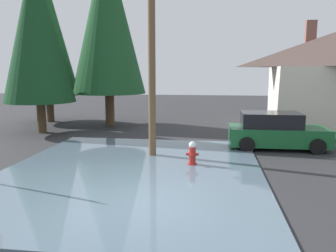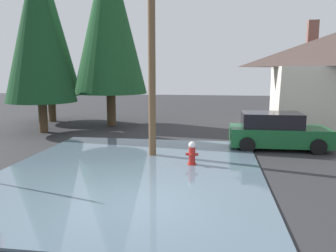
# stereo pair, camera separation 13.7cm
# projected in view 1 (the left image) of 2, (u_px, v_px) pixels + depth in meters

# --- Properties ---
(ground_plane) EXTENTS (80.00, 80.00, 0.10)m
(ground_plane) POSITION_uv_depth(u_px,v_px,m) (133.00, 206.00, 8.61)
(ground_plane) COLOR #2D2D30
(flood_puddle) EXTENTS (8.55, 10.48, 0.07)m
(flood_puddle) POSITION_uv_depth(u_px,v_px,m) (131.00, 171.00, 11.28)
(flood_puddle) COLOR slate
(flood_puddle) RESTS_ON ground
(lane_stop_bar) EXTENTS (4.43, 0.44, 0.01)m
(lane_stop_bar) POSITION_uv_depth(u_px,v_px,m) (117.00, 226.00, 7.38)
(lane_stop_bar) COLOR silver
(lane_stop_bar) RESTS_ON ground
(fire_hydrant) EXTENTS (0.45, 0.38, 0.89)m
(fire_hydrant) POSITION_uv_depth(u_px,v_px,m) (192.00, 154.00, 11.97)
(fire_hydrant) COLOR #AD231E
(fire_hydrant) RESTS_ON ground
(utility_pole) EXTENTS (1.60, 0.28, 8.26)m
(utility_pole) POSITION_uv_depth(u_px,v_px,m) (152.00, 44.00, 12.71)
(utility_pole) COLOR brown
(utility_pole) RESTS_ON ground
(parked_car) EXTENTS (4.13, 2.14, 1.56)m
(parked_car) POSITION_uv_depth(u_px,v_px,m) (276.00, 131.00, 14.73)
(parked_car) COLOR #195B2D
(parked_car) RESTS_ON ground
(pine_tree_tall_left) EXTENTS (3.89, 3.89, 9.74)m
(pine_tree_tall_left) POSITION_uv_depth(u_px,v_px,m) (46.00, 33.00, 21.80)
(pine_tree_tall_left) COLOR #4C3823
(pine_tree_tall_left) RESTS_ON ground
(pine_tree_mid_left) EXTENTS (3.71, 3.71, 9.29)m
(pine_tree_mid_left) POSITION_uv_depth(u_px,v_px,m) (36.00, 29.00, 17.75)
(pine_tree_mid_left) COLOR #4C3823
(pine_tree_mid_left) RESTS_ON ground
(pine_tree_short_left) EXTENTS (4.40, 4.40, 11.00)m
(pine_tree_short_left) POSITION_uv_depth(u_px,v_px,m) (107.00, 17.00, 20.08)
(pine_tree_short_left) COLOR #4C3823
(pine_tree_short_left) RESTS_ON ground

